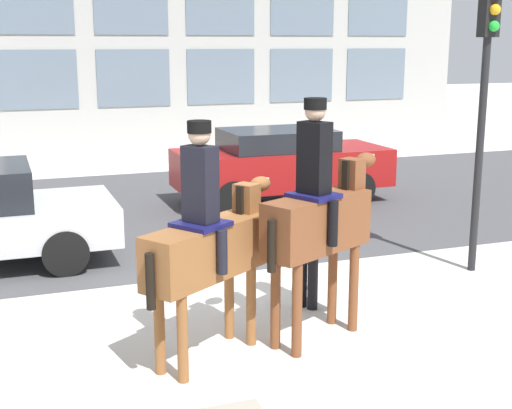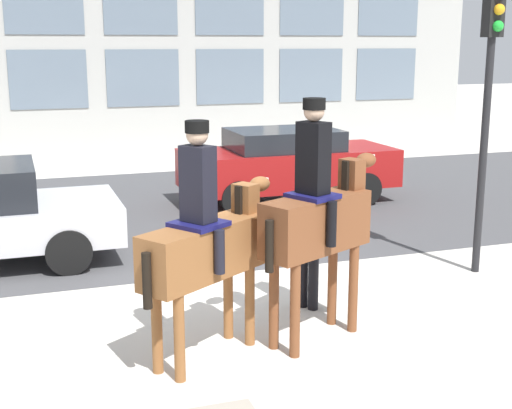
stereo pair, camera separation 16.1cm
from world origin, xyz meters
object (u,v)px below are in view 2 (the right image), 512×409
(pedestrian_bystander, at_px, (309,233))
(traffic_light, at_px, (489,83))
(street_car_far_lane, at_px, (287,163))
(mounted_horse_lead, at_px, (206,242))
(mounted_horse_companion, at_px, (318,217))

(pedestrian_bystander, relative_size, traffic_light, 0.41)
(street_car_far_lane, bearing_deg, mounted_horse_lead, -117.68)
(mounted_horse_companion, bearing_deg, traffic_light, -1.09)
(mounted_horse_companion, distance_m, traffic_light, 3.73)
(traffic_light, bearing_deg, street_car_far_lane, 99.76)
(mounted_horse_companion, distance_m, pedestrian_bystander, 1.03)
(mounted_horse_companion, relative_size, street_car_far_lane, 0.62)
(mounted_horse_lead, relative_size, pedestrian_bystander, 1.51)
(mounted_horse_companion, bearing_deg, street_car_far_lane, 45.61)
(traffic_light, bearing_deg, mounted_horse_lead, -161.14)
(pedestrian_bystander, bearing_deg, street_car_far_lane, -140.91)
(mounted_horse_lead, relative_size, mounted_horse_companion, 0.93)
(mounted_horse_companion, height_order, street_car_far_lane, mounted_horse_companion)
(mounted_horse_lead, distance_m, street_car_far_lane, 7.67)
(pedestrian_bystander, distance_m, traffic_light, 3.43)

